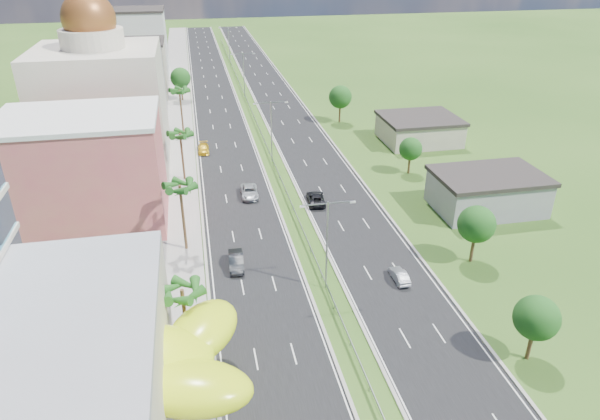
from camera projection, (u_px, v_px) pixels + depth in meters
ground at (350, 346)px, 52.42m from camera, size 500.00×500.00×0.00m
road_left at (216, 104)px, 129.77m from camera, size 11.00×260.00×0.04m
road_right at (277, 101)px, 132.44m from camera, size 11.00×260.00×0.04m
sidewalk_left at (176, 106)px, 128.06m from camera, size 7.00×260.00×0.12m
median_guardrail at (256, 122)px, 115.08m from camera, size 0.10×216.06×0.76m
streetlight_median_b at (327, 237)px, 58.12m from camera, size 6.04×0.25×11.00m
streetlight_median_c at (271, 125)px, 93.09m from camera, size 6.04×0.25×11.00m
streetlight_median_d at (244, 70)px, 132.43m from camera, size 6.04×0.25×11.00m
streetlight_median_e at (229, 40)px, 171.78m from camera, size 6.04×0.25×11.00m
lime_canopy at (129, 364)px, 43.11m from camera, size 18.00×15.00×7.40m
pink_shophouse at (86, 173)px, 72.03m from camera, size 20.00×15.00×15.00m
domed_building at (103, 100)px, 90.40m from camera, size 20.00×20.00×28.70m
midrise_grey at (125, 85)px, 113.95m from camera, size 16.00×15.00×16.00m
midrise_beige at (133, 70)px, 133.86m from camera, size 16.00×15.00×13.00m
midrise_white at (138, 44)px, 152.84m from camera, size 16.00×15.00×18.00m
shed_near at (487, 193)px, 78.13m from camera, size 15.00×10.00×5.00m
shed_far at (419, 130)px, 104.85m from camera, size 14.00×12.00×4.40m
palm_tree_b at (182, 294)px, 48.23m from camera, size 3.60×3.60×8.10m
palm_tree_c at (180, 189)px, 65.06m from camera, size 3.60×3.60×9.60m
palm_tree_d at (180, 136)px, 85.60m from camera, size 3.60×3.60×8.60m
palm_tree_e at (179, 92)px, 107.12m from camera, size 3.60×3.60×9.40m
leafy_tree_lfar at (180, 78)px, 130.21m from camera, size 4.90×4.90×8.05m
leafy_tree_ra at (537, 318)px, 48.74m from camera, size 4.20×4.20×6.90m
leafy_tree_rb at (477, 224)px, 63.96m from camera, size 4.55×4.55×7.47m
leafy_tree_rc at (411, 149)px, 89.33m from camera, size 3.85×3.85×6.33m
leafy_tree_rd at (340, 97)px, 114.31m from camera, size 4.90×4.90×8.05m
car_dark_left at (236, 261)px, 64.67m from camera, size 1.96×5.07×1.65m
car_silver_mid_left at (249, 192)px, 82.59m from camera, size 2.74×5.64×1.54m
car_yellow_far_left at (204, 148)px, 99.95m from camera, size 2.08×4.94×1.42m
car_silver_right at (399, 276)px, 62.19m from camera, size 1.39×3.96×1.30m
car_dark_far_right at (316, 198)px, 80.54m from camera, size 3.12×5.70×1.52m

